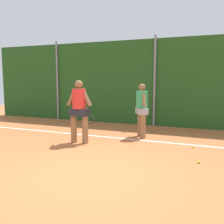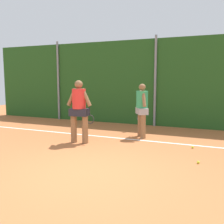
% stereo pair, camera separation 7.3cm
% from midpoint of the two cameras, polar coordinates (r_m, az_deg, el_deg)
% --- Properties ---
extents(ground_plane, '(25.34, 25.34, 0.00)m').
position_cam_midpoint_polar(ground_plane, '(7.11, 1.32, -8.62)').
color(ground_plane, '#B76638').
extents(hedge_fence_backdrop, '(16.47, 0.25, 3.60)m').
position_cam_midpoint_polar(hedge_fence_backdrop, '(10.92, 9.47, 6.43)').
color(hedge_fence_backdrop, '#23511E').
rests_on(hedge_fence_backdrop, ground_plane).
extents(fence_post_left, '(0.10, 0.10, 3.73)m').
position_cam_midpoint_polar(fence_post_left, '(12.71, -12.24, 6.76)').
color(fence_post_left, gray).
rests_on(fence_post_left, ground_plane).
extents(fence_post_center, '(0.10, 0.10, 3.73)m').
position_cam_midpoint_polar(fence_post_center, '(10.75, 9.26, 6.76)').
color(fence_post_center, gray).
rests_on(fence_post_center, ground_plane).
extents(court_baseline_paint, '(12.04, 0.10, 0.01)m').
position_cam_midpoint_polar(court_baseline_paint, '(8.39, 4.78, -6.13)').
color(court_baseline_paint, white).
rests_on(court_baseline_paint, ground_plane).
extents(player_foreground_near, '(0.86, 0.41, 1.92)m').
position_cam_midpoint_polar(player_foreground_near, '(7.83, -7.57, 0.84)').
color(player_foreground_near, '#8C603D').
rests_on(player_foreground_near, ground_plane).
extents(player_midcourt, '(0.56, 0.69, 1.80)m').
position_cam_midpoint_polar(player_midcourt, '(8.62, 6.40, 1.00)').
color(player_midcourt, '#8C603D').
rests_on(player_midcourt, ground_plane).
extents(tennis_ball_0, '(0.07, 0.07, 0.07)m').
position_cam_midpoint_polar(tennis_ball_0, '(10.28, 6.41, -3.48)').
color(tennis_ball_0, '#CCDB33').
rests_on(tennis_ball_0, ground_plane).
extents(tennis_ball_2, '(0.07, 0.07, 0.07)m').
position_cam_midpoint_polar(tennis_ball_2, '(7.70, 17.27, -7.45)').
color(tennis_ball_2, '#CCDB33').
rests_on(tennis_ball_2, ground_plane).
extents(tennis_ball_4, '(0.07, 0.07, 0.07)m').
position_cam_midpoint_polar(tennis_ball_4, '(6.40, 18.47, -10.53)').
color(tennis_ball_4, '#CCDB33').
rests_on(tennis_ball_4, ground_plane).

